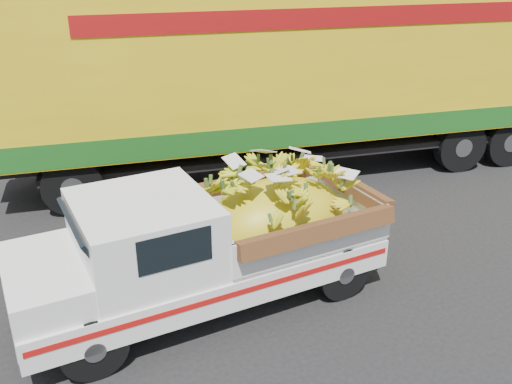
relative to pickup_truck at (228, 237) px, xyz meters
name	(u,v)px	position (x,y,z in m)	size (l,w,h in m)	color
ground	(300,262)	(1.30, 0.51, -0.92)	(100.00, 100.00, 0.00)	black
curb	(205,138)	(1.30, 6.66, -0.85)	(60.00, 0.25, 0.15)	gray
sidewalk	(187,116)	(1.30, 8.76, -0.85)	(60.00, 4.00, 0.14)	gray
pickup_truck	(228,237)	(0.00, 0.00, 0.00)	(5.11, 2.52, 1.72)	black
semi_trailer	(294,73)	(2.64, 4.20, 1.20)	(12.04, 3.16, 3.80)	black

